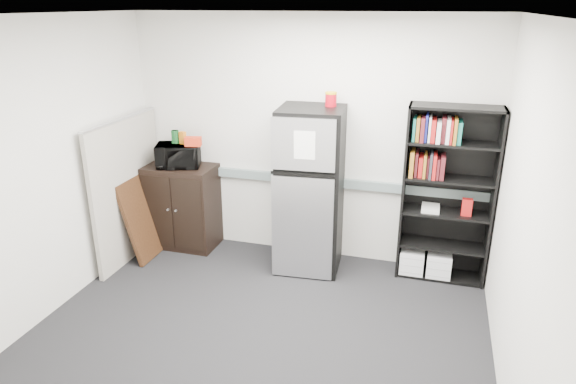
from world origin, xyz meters
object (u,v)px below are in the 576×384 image
object	(u,v)px
bookshelf	(445,191)
refrigerator	(310,190)
cabinet	(183,206)
microwave	(178,155)
cubicle_partition	(128,189)

from	to	relation	value
bookshelf	refrigerator	bearing A→B (deg)	-173.99
cabinet	microwave	bearing A→B (deg)	-90.00
cubicle_partition	refrigerator	world-z (taller)	refrigerator
microwave	bookshelf	bearing A→B (deg)	-17.58
bookshelf	refrigerator	xyz separation A→B (m)	(-1.38, -0.15, -0.08)
bookshelf	cubicle_partition	world-z (taller)	bookshelf
cubicle_partition	cabinet	xyz separation A→B (m)	(0.44, 0.42, -0.31)
cubicle_partition	cabinet	world-z (taller)	cubicle_partition
cabinet	microwave	size ratio (longest dim) A/B	2.06
cubicle_partition	cabinet	bearing A→B (deg)	43.77
cubicle_partition	microwave	distance (m)	0.68
cabinet	microwave	world-z (taller)	microwave
microwave	cabinet	bearing A→B (deg)	70.84
cubicle_partition	cabinet	size ratio (longest dim) A/B	1.62
bookshelf	microwave	bearing A→B (deg)	-178.43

